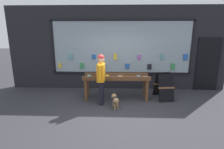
{
  "coord_description": "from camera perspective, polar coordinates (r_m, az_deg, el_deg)",
  "views": [
    {
      "loc": [
        0.07,
        -4.69,
        2.31
      ],
      "look_at": [
        -0.14,
        0.93,
        0.93
      ],
      "focal_mm": 28.0,
      "sensor_mm": 36.0,
      "label": 1
    }
  ],
  "objects": [
    {
      "name": "ground_plane",
      "position": [
        5.23,
        1.2,
        -12.48
      ],
      "size": [
        40.0,
        40.0,
        0.0
      ],
      "primitive_type": "plane",
      "color": "#2D2D33"
    },
    {
      "name": "shopfront_facade",
      "position": [
        7.11,
        2.06,
        8.4
      ],
      "size": [
        8.76,
        0.29,
        3.31
      ],
      "color": "black",
      "rests_on": "ground_plane"
    },
    {
      "name": "display_table_main",
      "position": [
        6.05,
        1.43,
        -1.69
      ],
      "size": [
        2.28,
        0.66,
        0.88
      ],
      "color": "brown",
      "rests_on": "ground_plane"
    },
    {
      "name": "person_browsing",
      "position": [
        5.55,
        -3.54,
        -0.44
      ],
      "size": [
        0.24,
        0.65,
        1.64
      ],
      "rotation": [
        0.0,
        0.0,
        1.52
      ],
      "color": "black",
      "rests_on": "ground_plane"
    },
    {
      "name": "sandwich_board_sign",
      "position": [
        6.41,
        16.5,
        -3.54
      ],
      "size": [
        0.62,
        0.81,
        0.92
      ],
      "rotation": [
        0.0,
        0.0,
        0.13
      ],
      "color": "black",
      "rests_on": "ground_plane"
    },
    {
      "name": "small_dog",
      "position": [
        5.46,
        1.06,
        -8.14
      ],
      "size": [
        0.28,
        0.52,
        0.4
      ],
      "rotation": [
        0.0,
        0.0,
        1.84
      ],
      "color": "#99724C",
      "rests_on": "ground_plane"
    }
  ]
}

